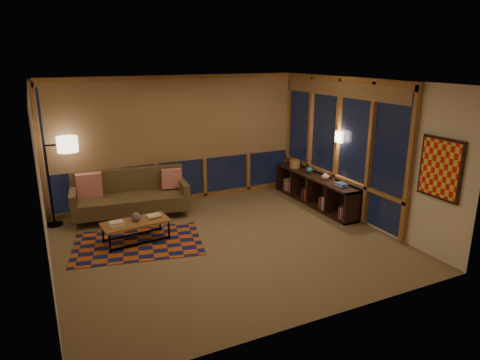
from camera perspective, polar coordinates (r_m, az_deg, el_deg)
name	(u,v)px	position (r m, az deg, el deg)	size (l,w,h in m)	color
floor	(227,243)	(7.40, -1.75, -8.37)	(5.50, 5.00, 0.01)	olive
ceiling	(225,82)	(6.73, -1.96, 12.98)	(5.50, 5.00, 0.01)	silver
walls	(226,167)	(6.95, -1.85, 1.79)	(5.51, 5.01, 2.70)	beige
window_wall_back	(180,141)	(9.17, -8.03, 5.23)	(5.30, 0.16, 2.60)	olive
window_wall_right	(336,145)	(8.81, 12.71, 4.54)	(0.16, 3.70, 2.60)	olive
wall_art	(440,169)	(7.11, 25.14, 1.39)	(0.06, 0.74, 0.94)	red
wall_sconce	(339,137)	(8.62, 13.09, 5.62)	(0.12, 0.18, 0.22)	beige
sofa	(130,195)	(8.65, -14.41, -2.00)	(2.19, 0.89, 0.90)	brown
pillow_left	(89,185)	(8.72, -19.47, -0.65)	(0.47, 0.16, 0.47)	red
pillow_right	(171,180)	(8.80, -9.12, 0.00)	(0.40, 0.13, 0.40)	red
area_rug	(138,243)	(7.57, -13.45, -8.21)	(2.13, 1.42, 0.01)	#B04D17
coffee_table	(136,231)	(7.59, -13.67, -6.69)	(1.11, 0.51, 0.37)	olive
book_stack_a	(116,224)	(7.42, -16.17, -5.60)	(0.22, 0.17, 0.06)	beige
book_stack_b	(154,216)	(7.64, -11.43, -4.72)	(0.22, 0.17, 0.04)	beige
ceramic_pot	(136,217)	(7.50, -13.70, -4.78)	(0.16, 0.16, 0.16)	#2D2D2F
floor_lamp	(49,182)	(8.61, -24.10, -0.29)	(0.56, 0.37, 1.68)	black
bookshelf	(314,190)	(9.27, 9.87, -1.32)	(0.40, 2.54, 0.63)	black
basket	(295,164)	(9.75, 7.30, 2.16)	(0.23, 0.23, 0.18)	#AF814D
teal_bowl	(309,170)	(9.33, 9.22, 1.32)	(0.14, 0.14, 0.14)	#1F6662
vase	(325,176)	(8.88, 11.32, 0.54)	(0.17, 0.17, 0.18)	tan
shelf_book_stack	(341,185)	(8.51, 13.34, -0.67)	(0.15, 0.22, 0.06)	beige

